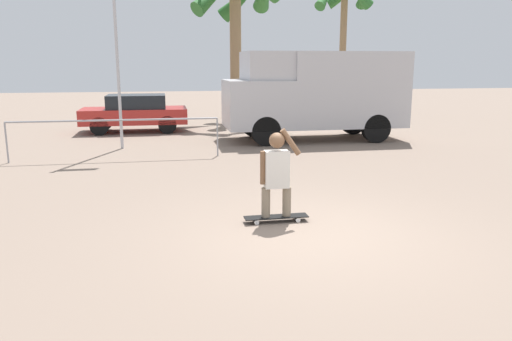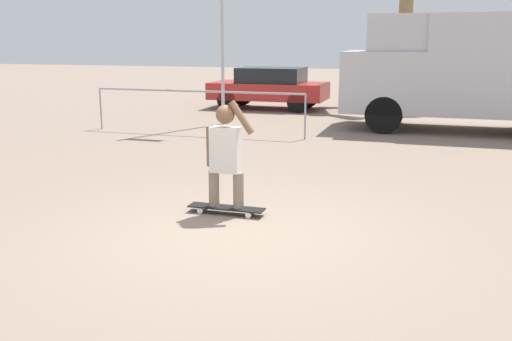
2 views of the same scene
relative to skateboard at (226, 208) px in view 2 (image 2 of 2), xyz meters
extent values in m
plane|color=gray|center=(0.40, -0.71, -0.08)|extent=(80.00, 80.00, 0.00)
cube|color=black|center=(0.00, 0.00, 0.01)|extent=(1.04, 0.23, 0.02)
cylinder|color=white|center=(-0.34, -0.10, -0.04)|extent=(0.08, 0.03, 0.08)
cylinder|color=white|center=(-0.34, 0.10, -0.04)|extent=(0.08, 0.03, 0.08)
cylinder|color=white|center=(0.34, -0.10, -0.04)|extent=(0.08, 0.03, 0.08)
cylinder|color=white|center=(0.34, 0.10, -0.04)|extent=(0.08, 0.03, 0.08)
cylinder|color=gray|center=(-0.17, 0.00, 0.26)|extent=(0.14, 0.14, 0.48)
cylinder|color=gray|center=(0.17, 0.00, 0.26)|extent=(0.14, 0.14, 0.48)
cube|color=silver|center=(0.00, 0.00, 0.80)|extent=(0.38, 0.22, 0.60)
sphere|color=brown|center=(0.00, 0.00, 1.26)|extent=(0.25, 0.25, 0.25)
cylinder|color=brown|center=(-0.22, 0.00, 0.83)|extent=(0.09, 0.09, 0.53)
cylinder|color=brown|center=(0.22, 0.00, 1.23)|extent=(0.35, 0.09, 0.44)
cylinder|color=black|center=(1.39, 7.50, 0.38)|extent=(0.92, 0.28, 0.92)
cylinder|color=black|center=(1.39, 9.50, 0.38)|extent=(0.92, 0.28, 0.92)
cube|color=#BCBCC1|center=(1.30, 8.50, 1.15)|extent=(2.06, 2.28, 1.53)
cube|color=black|center=(0.89, 8.50, 1.45)|extent=(0.04, 1.94, 0.77)
cube|color=#BCBCC1|center=(4.24, 8.50, 1.60)|extent=(3.82, 2.28, 2.43)
cube|color=#BCBCC1|center=(1.61, 8.50, 2.36)|extent=(1.44, 2.10, 0.90)
cylinder|color=black|center=(-3.97, 10.85, 0.25)|extent=(0.66, 0.22, 0.66)
cylinder|color=black|center=(-3.97, 12.43, 0.25)|extent=(0.66, 0.22, 0.66)
cylinder|color=black|center=(-1.58, 10.85, 0.25)|extent=(0.66, 0.22, 0.66)
cylinder|color=black|center=(-1.58, 12.43, 0.25)|extent=(0.66, 0.22, 0.66)
cube|color=#B22823|center=(-2.77, 11.64, 0.53)|extent=(3.84, 1.81, 0.55)
cube|color=black|center=(-2.68, 11.64, 1.05)|extent=(2.11, 1.59, 0.50)
cylinder|color=#8E704C|center=(1.42, 14.04, 2.85)|extent=(0.48, 0.48, 5.86)
cylinder|color=#99999E|center=(-2.99, 6.05, 0.97)|extent=(5.42, 0.05, 0.05)
cylinder|color=#99999E|center=(-5.70, 6.05, 0.45)|extent=(0.04, 0.04, 1.05)
cylinder|color=#99999E|center=(-0.28, 6.05, 0.45)|extent=(0.04, 0.04, 1.05)
camera|label=1|loc=(-1.75, -7.54, 2.44)|focal=35.00mm
camera|label=2|loc=(2.56, -6.85, 2.19)|focal=40.00mm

